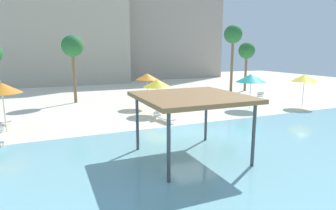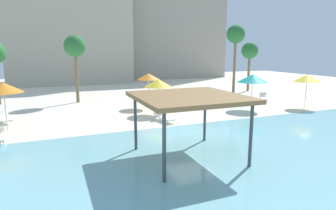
# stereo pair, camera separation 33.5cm
# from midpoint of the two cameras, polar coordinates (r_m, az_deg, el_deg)

# --- Properties ---
(ground_plane) EXTENTS (80.00, 80.00, 0.00)m
(ground_plane) POSITION_cam_midpoint_polar(r_m,az_deg,el_deg) (16.49, 5.00, -5.52)
(ground_plane) COLOR beige
(lagoon_water) EXTENTS (44.00, 13.50, 0.04)m
(lagoon_water) POSITION_cam_midpoint_polar(r_m,az_deg,el_deg) (12.31, 16.40, -11.64)
(lagoon_water) COLOR #7AB7C1
(lagoon_water) RESTS_ON ground
(shade_pavilion) EXTENTS (4.39, 4.39, 2.80)m
(shade_pavilion) POSITION_cam_midpoint_polar(r_m,az_deg,el_deg) (12.01, 5.03, 1.21)
(shade_pavilion) COLOR #42474C
(shade_pavilion) RESTS_ON ground
(beach_umbrella_teal_0) EXTENTS (2.39, 2.39, 2.82)m
(beach_umbrella_teal_0) POSITION_cam_midpoint_polar(r_m,az_deg,el_deg) (23.71, 17.09, 5.18)
(beach_umbrella_teal_0) COLOR silver
(beach_umbrella_teal_0) RESTS_ON ground
(beach_umbrella_yellow_1) EXTENTS (2.16, 2.16, 2.74)m
(beach_umbrella_yellow_1) POSITION_cam_midpoint_polar(r_m,az_deg,el_deg) (26.02, 26.59, 4.87)
(beach_umbrella_yellow_1) COLOR silver
(beach_umbrella_yellow_1) RESTS_ON ground
(beach_umbrella_orange_2) EXTENTS (2.17, 2.17, 2.87)m
(beach_umbrella_orange_2) POSITION_cam_midpoint_polar(r_m,az_deg,el_deg) (18.77, -29.87, 3.07)
(beach_umbrella_orange_2) COLOR silver
(beach_umbrella_orange_2) RESTS_ON ground
(beach_umbrella_yellow_3) EXTENTS (2.09, 2.09, 2.58)m
(beach_umbrella_yellow_3) POSITION_cam_midpoint_polar(r_m,az_deg,el_deg) (21.03, -1.54, 4.43)
(beach_umbrella_yellow_3) COLOR silver
(beach_umbrella_yellow_3) RESTS_ON ground
(beach_umbrella_orange_4) EXTENTS (1.92, 1.92, 2.81)m
(beach_umbrella_orange_4) POSITION_cam_midpoint_polar(r_m,az_deg,el_deg) (23.57, -3.55, 5.74)
(beach_umbrella_orange_4) COLOR silver
(beach_umbrella_orange_4) RESTS_ON ground
(lounge_chair_0) EXTENTS (1.56, 1.91, 0.74)m
(lounge_chair_0) POSITION_cam_midpoint_polar(r_m,az_deg,el_deg) (28.26, 19.04, 1.49)
(lounge_chair_0) COLOR white
(lounge_chair_0) RESTS_ON ground
(lounge_chair_2) EXTENTS (1.47, 1.94, 0.74)m
(lounge_chair_2) POSITION_cam_midpoint_polar(r_m,az_deg,el_deg) (21.41, -30.27, -2.26)
(lounge_chair_2) COLOR white
(lounge_chair_2) RESTS_ON ground
(lounge_chair_4) EXTENTS (0.95, 1.98, 0.74)m
(lounge_chair_4) POSITION_cam_midpoint_polar(r_m,az_deg,el_deg) (18.94, -0.41, -2.28)
(lounge_chair_4) COLOR white
(lounge_chair_4) RESTS_ON ground
(palm_tree_0) EXTENTS (1.90, 1.90, 5.63)m
(palm_tree_0) POSITION_cam_midpoint_polar(r_m,az_deg,el_deg) (34.46, 16.43, 10.30)
(palm_tree_0) COLOR brown
(palm_tree_0) RESTS_ON ground
(palm_tree_1) EXTENTS (1.90, 1.90, 6.02)m
(palm_tree_1) POSITION_cam_midpoint_polar(r_m,az_deg,el_deg) (26.79, -17.93, 10.97)
(palm_tree_1) COLOR brown
(palm_tree_1) RESTS_ON ground
(palm_tree_3) EXTENTS (1.90, 1.90, 7.29)m
(palm_tree_3) POSITION_cam_midpoint_polar(r_m,az_deg,el_deg) (30.86, 13.80, 13.32)
(palm_tree_3) COLOR brown
(palm_tree_3) RESTS_ON ground
(hotel_block_0) EXTENTS (16.55, 10.25, 16.40)m
(hotel_block_0) POSITION_cam_midpoint_polar(r_m,az_deg,el_deg) (45.30, -19.13, 14.79)
(hotel_block_0) COLOR #B2A893
(hotel_block_0) RESTS_ON ground
(hotel_block_1) EXTENTS (18.37, 10.77, 18.60)m
(hotel_block_1) POSITION_cam_midpoint_polar(r_m,az_deg,el_deg) (52.64, -0.18, 15.94)
(hotel_block_1) COLOR #9E9384
(hotel_block_1) RESTS_ON ground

